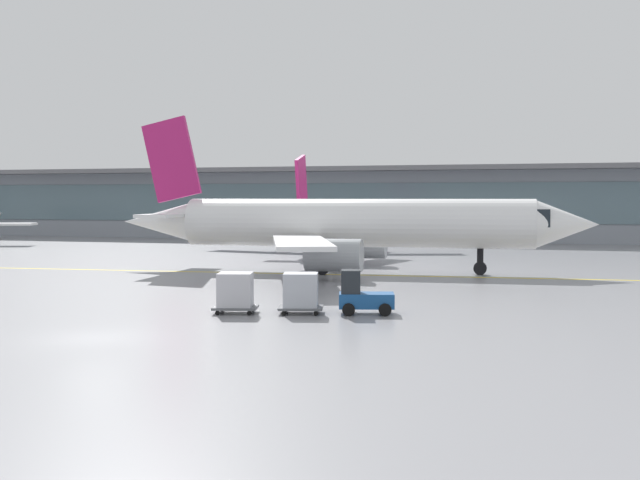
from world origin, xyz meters
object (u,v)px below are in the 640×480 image
cargo_dolly_trailing (235,291)px  gate_airplane_1 (328,224)px  taxiing_regional_jet (351,225)px  cargo_dolly_lead (301,292)px  baggage_tug (362,295)px

cargo_dolly_trailing → gate_airplane_1: bearing=86.1°
gate_airplane_1 → taxiing_regional_jet: (8.36, -22.94, 0.72)m
cargo_dolly_lead → cargo_dolly_trailing: (-3.03, -0.78, 0.00)m
baggage_tug → cargo_dolly_lead: baggage_tug is taller
gate_airplane_1 → cargo_dolly_lead: (11.59, -44.91, -1.79)m
baggage_tug → cargo_dolly_lead: (-2.81, -0.73, 0.16)m
gate_airplane_1 → taxiing_regional_jet: bearing=-163.7°
baggage_tug → cargo_dolly_trailing: (-5.84, -1.51, 0.16)m
taxiing_regional_jet → cargo_dolly_lead: size_ratio=14.71×
baggage_tug → cargo_dolly_lead: bearing=180.0°
taxiing_regional_jet → cargo_dolly_lead: taxiing_regional_jet is taller
taxiing_regional_jet → baggage_tug: size_ratio=12.49×
cargo_dolly_trailing → baggage_tug: bearing=-0.0°
gate_airplane_1 → cargo_dolly_lead: gate_airplane_1 is taller
gate_airplane_1 → baggage_tug: bearing=-165.7°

